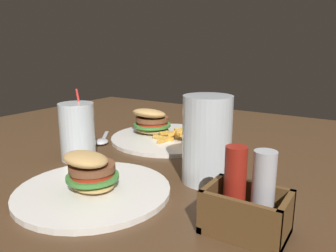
{
  "coord_description": "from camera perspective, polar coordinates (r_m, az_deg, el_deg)",
  "views": [
    {
      "loc": [
        -0.48,
        0.57,
        1.0
      ],
      "look_at": [
        -0.01,
        -0.17,
        0.79
      ],
      "focal_mm": 35.0,
      "sensor_mm": 36.0,
      "label": 1
    }
  ],
  "objects": [
    {
      "name": "beer_glass",
      "position": [
        0.62,
        6.79,
        -2.54
      ],
      "size": [
        0.09,
        0.09,
        0.17
      ],
      "color": "silver",
      "rests_on": "dining_table"
    },
    {
      "name": "spoon",
      "position": [
        0.9,
        -11.49,
        -2.59
      ],
      "size": [
        0.11,
        0.14,
        0.01
      ],
      "rotation": [
        0.0,
        0.0,
        2.2
      ],
      "color": "silver",
      "rests_on": "dining_table"
    },
    {
      "name": "meal_plate_near",
      "position": [
        0.92,
        -0.91,
        -0.96
      ],
      "size": [
        0.32,
        0.32,
        0.09
      ],
      "color": "white",
      "rests_on": "dining_table"
    },
    {
      "name": "juice_glass",
      "position": [
        0.78,
        -15.48,
        -1.14
      ],
      "size": [
        0.08,
        0.08,
        0.16
      ],
      "color": "silver",
      "rests_on": "dining_table"
    },
    {
      "name": "dining_table",
      "position": [
        0.83,
        -6.91,
        -12.67
      ],
      "size": [
        1.37,
        1.4,
        0.75
      ],
      "color": "#4C331E",
      "rests_on": "ground_plane"
    },
    {
      "name": "condiment_caddy",
      "position": [
        0.48,
        13.57,
        -13.14
      ],
      "size": [
        0.11,
        0.08,
        0.12
      ],
      "color": "brown",
      "rests_on": "dining_table"
    },
    {
      "name": "meal_plate_far",
      "position": [
        0.6,
        -13.05,
        -9.7
      ],
      "size": [
        0.27,
        0.27,
        0.08
      ],
      "color": "white",
      "rests_on": "dining_table"
    }
  ]
}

